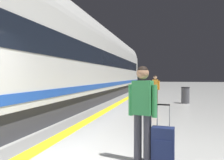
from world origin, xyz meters
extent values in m
cube|color=yellow|center=(-0.81, 10.00, 0.00)|extent=(0.36, 80.00, 0.01)
cube|color=slate|center=(-1.17, 10.00, 0.00)|extent=(0.68, 80.00, 0.01)
cube|color=#38383D|center=(-2.98, 7.29, 0.35)|extent=(2.67, 31.91, 0.70)
cube|color=silver|center=(-2.98, 7.29, 2.15)|extent=(2.90, 33.24, 2.90)
cylinder|color=silver|center=(-2.98, 7.29, 3.55)|extent=(2.84, 32.58, 2.84)
cube|color=black|center=(-2.98, 7.29, 2.50)|extent=(2.93, 31.25, 0.80)
cube|color=#1E4CB2|center=(-2.98, 7.29, 1.00)|extent=(2.94, 32.58, 0.24)
cube|color=gray|center=(-4.44, 12.28, 1.90)|extent=(0.02, 0.90, 2.00)
cylinder|color=#383842|center=(1.46, 0.67, 0.42)|extent=(0.14, 0.14, 0.83)
cylinder|color=#383842|center=(1.29, 0.72, 0.42)|extent=(0.14, 0.14, 0.83)
cube|color=#338C4C|center=(1.37, 0.69, 1.13)|extent=(0.38, 0.28, 0.60)
cylinder|color=#338C4C|center=(1.58, 0.62, 1.08)|extent=(0.09, 0.09, 0.56)
cylinder|color=#338C4C|center=(1.16, 0.74, 1.08)|extent=(0.09, 0.09, 0.56)
sphere|color=#A37556|center=(1.37, 0.69, 1.56)|extent=(0.22, 0.22, 0.22)
sphere|color=black|center=(1.37, 0.69, 1.58)|extent=(0.20, 0.20, 0.20)
cube|color=#19234C|center=(1.72, 0.68, 0.35)|extent=(0.40, 0.25, 0.57)
cube|color=#19234C|center=(1.71, 0.57, 0.27)|extent=(0.31, 0.04, 0.31)
cylinder|color=black|center=(1.59, 0.76, 0.03)|extent=(0.03, 0.06, 0.06)
cylinder|color=gray|center=(1.83, 0.73, 0.82)|extent=(0.02, 0.02, 0.38)
cylinder|color=gray|center=(1.63, 0.75, 0.82)|extent=(0.02, 0.02, 0.38)
cube|color=black|center=(1.73, 0.74, 1.01)|extent=(0.22, 0.04, 0.02)
cylinder|color=brown|center=(1.11, 9.57, 0.39)|extent=(0.13, 0.13, 0.77)
cylinder|color=brown|center=(1.27, 9.58, 0.39)|extent=(0.13, 0.13, 0.77)
cube|color=orange|center=(1.19, 9.58, 1.05)|extent=(0.33, 0.21, 0.55)
cylinder|color=orange|center=(0.99, 9.57, 1.00)|extent=(0.08, 0.08, 0.51)
cylinder|color=orange|center=(1.39, 9.60, 1.00)|extent=(0.08, 0.08, 0.51)
sphere|color=tan|center=(1.19, 9.58, 1.44)|extent=(0.20, 0.20, 0.20)
sphere|color=black|center=(1.19, 9.58, 1.47)|extent=(0.19, 0.19, 0.19)
cube|color=#A51E1E|center=(0.87, 9.36, 0.35)|extent=(0.43, 0.33, 0.59)
cube|color=#A51E1E|center=(0.83, 9.47, 0.28)|extent=(0.30, 0.12, 0.32)
cylinder|color=black|center=(0.76, 9.25, 0.03)|extent=(0.04, 0.06, 0.06)
cylinder|color=black|center=(1.03, 9.34, 0.03)|extent=(0.04, 0.06, 0.06)
cylinder|color=gray|center=(0.79, 9.27, 0.84)|extent=(0.02, 0.02, 0.38)
cylinder|color=gray|center=(0.99, 9.34, 0.84)|extent=(0.02, 0.02, 0.38)
cube|color=black|center=(0.89, 9.31, 1.03)|extent=(0.22, 0.09, 0.02)
cylinder|color=#4C4C51|center=(2.81, 10.01, 0.42)|extent=(0.44, 0.44, 0.85)
cylinder|color=#262628|center=(2.81, 10.01, 0.88)|extent=(0.46, 0.46, 0.06)
camera|label=1|loc=(1.77, -3.36, 1.51)|focal=37.14mm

